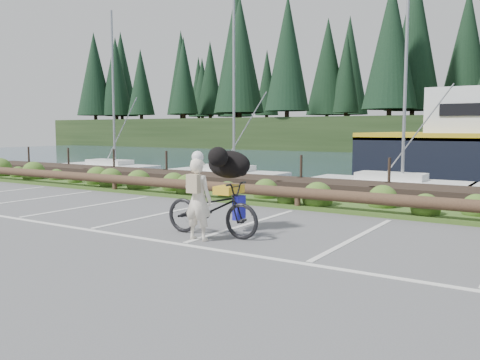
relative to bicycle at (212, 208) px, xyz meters
name	(u,v)px	position (x,y,z in m)	size (l,w,h in m)	color
ground	(193,241)	(-0.04, -0.58, -0.56)	(72.00, 72.00, 0.00)	#515254
vegetation_strip	(308,204)	(-0.04, 4.72, -0.51)	(34.00, 1.60, 0.10)	#3D5B21
log_rail	(297,209)	(-0.04, 4.02, -0.56)	(32.00, 0.30, 0.60)	#443021
bicycle	(212,208)	(0.00, 0.00, 0.00)	(0.75, 2.14, 1.13)	black
cyclist	(198,199)	(0.03, -0.50, 0.25)	(0.59, 0.39, 1.62)	#F3E6CE
dog	(229,164)	(-0.04, 0.69, 0.86)	(1.03, 0.50, 0.59)	black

